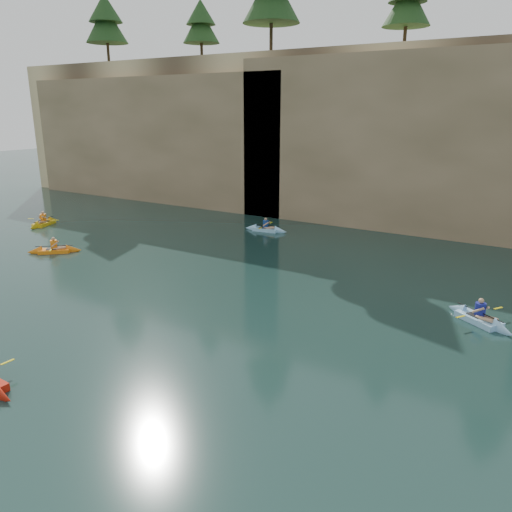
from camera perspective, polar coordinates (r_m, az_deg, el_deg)
The scene contains 10 objects.
ground at distance 15.99m, azimuth -13.29°, elevation -12.80°, with size 160.00×160.00×0.00m, color black.
cliff at distance 40.96m, azimuth 17.74°, elevation 13.40°, with size 70.00×16.00×12.00m, color tan.
cliff_slab_west at distance 44.21m, azimuth -11.75°, elevation 13.07°, with size 26.00×2.40×10.56m, color #9C7F5E.
cliff_slab_center at distance 33.32m, azimuth 17.83°, elevation 12.32°, with size 24.00×2.40×11.40m, color #9C7F5E.
sea_cave_west at distance 42.70m, azimuth -10.10°, elevation 8.61°, with size 4.50×1.00×4.00m, color black.
sea_cave_center at distance 35.16m, azimuth 7.43°, elevation 6.40°, with size 3.50×1.00×3.20m, color black.
kayaker_orange at distance 29.87m, azimuth -22.04°, elevation 0.62°, with size 2.61×2.41×1.10m.
kayaker_ltblue_near at distance 20.60m, azimuth 24.12°, elevation -6.55°, with size 2.91×2.27×1.19m.
kayaker_yellow at distance 37.20m, azimuth -23.08°, elevation 3.48°, with size 2.26×3.00×1.20m.
kayaker_ltblue_mid at distance 32.55m, azimuth 1.11°, elevation 3.09°, with size 2.99×2.21×1.11m.
Camera 1 is at (10.15, -9.65, 7.72)m, focal length 35.00 mm.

